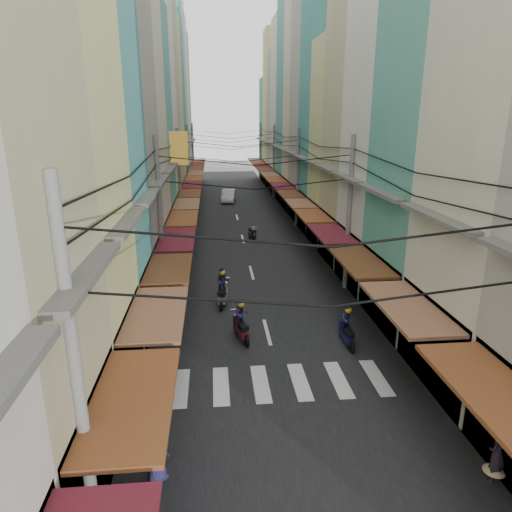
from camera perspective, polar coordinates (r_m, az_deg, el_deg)
ground at (r=22.02m, az=0.78°, el=-7.20°), size 160.00×160.00×0.00m
road at (r=41.03m, az=-2.23°, el=4.27°), size 10.00×80.00×0.02m
sidewalk_left at (r=41.19m, az=-11.32°, el=4.03°), size 3.00×80.00×0.06m
sidewalk_right at (r=41.88m, az=6.71°, el=4.46°), size 3.00×80.00×0.06m
crosswalk at (r=16.75m, az=3.07°, el=-15.50°), size 7.55×2.40×0.01m
building_row_left at (r=36.98m, az=-15.05°, el=17.60°), size 7.80×67.67×23.70m
building_row_right at (r=37.79m, az=10.58°, el=17.30°), size 7.80×68.98×22.59m
utility_poles at (r=35.13m, az=-1.88°, el=13.00°), size 10.20×66.13×8.20m
white_car at (r=51.23m, az=-3.44°, el=6.80°), size 4.87×2.32×1.66m
bicycle at (r=21.52m, az=22.26°, el=-9.15°), size 1.70×0.93×1.11m
moving_scooters at (r=22.46m, az=0.38°, el=-5.15°), size 5.49×18.95×1.94m
parked_scooters at (r=19.44m, az=11.04°, el=-9.51°), size 12.80×12.10×0.97m
pedestrians at (r=23.59m, az=-9.48°, el=-3.05°), size 11.87×25.88×2.21m
market_umbrella at (r=17.81m, az=25.03°, el=-7.01°), size 2.43×2.43×2.56m
traffic_sign at (r=18.40m, az=19.06°, el=-6.30°), size 0.10×0.62×2.81m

